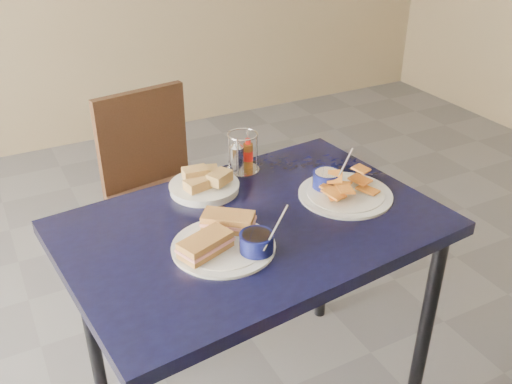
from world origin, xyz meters
name	(u,v)px	position (x,y,z in m)	size (l,w,h in m)	color
dining_table	(253,244)	(0.24, 0.00, 0.67)	(1.12, 0.81, 0.75)	black
chair_far	(159,178)	(0.24, 0.87, 0.49)	(0.45, 0.44, 0.85)	black
sandwich_plate	(227,239)	(0.12, -0.08, 0.77)	(0.30, 0.28, 0.12)	white
plantain_plate	(340,189)	(0.55, 0.02, 0.77)	(0.29, 0.29, 0.12)	white
bread_basket	(204,184)	(0.19, 0.23, 0.77)	(0.22, 0.22, 0.07)	white
condiment_caddy	(241,155)	(0.35, 0.30, 0.81)	(0.11, 0.11, 0.14)	silver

